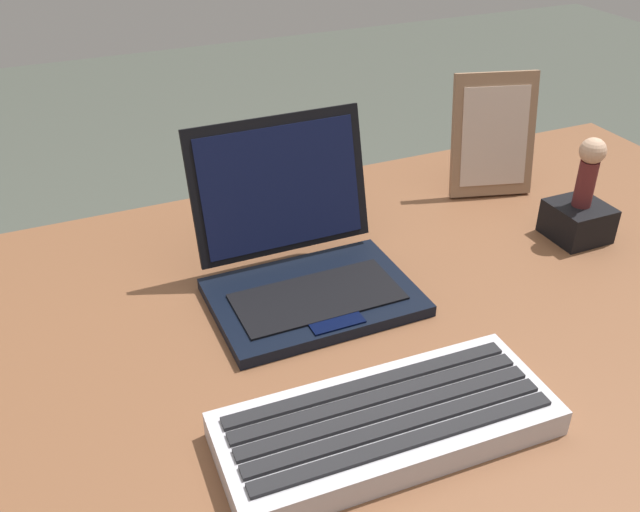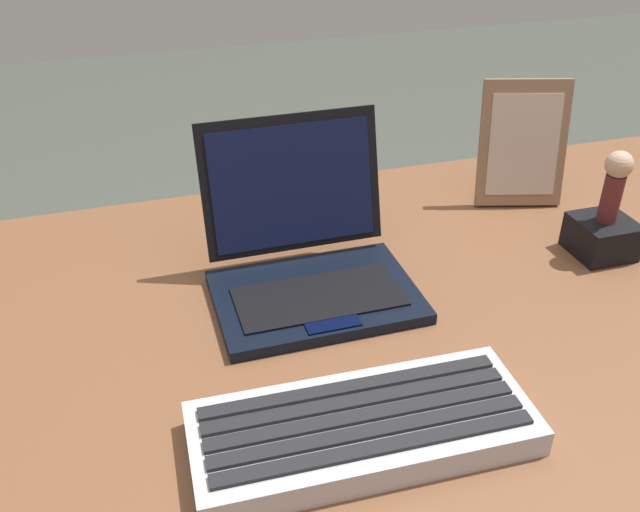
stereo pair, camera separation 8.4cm
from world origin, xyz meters
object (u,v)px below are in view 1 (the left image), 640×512
object	(u,v)px
external_keyboard	(387,423)
figurine	(589,167)
photo_frame	(493,136)
figurine_stand	(577,221)
laptop_front	(303,261)

from	to	relation	value
external_keyboard	figurine	xyz separation A→B (m)	(0.45, 0.24, 0.10)
external_keyboard	photo_frame	xyz separation A→B (m)	(0.42, 0.42, 0.08)
photo_frame	figurine_stand	world-z (taller)	photo_frame
photo_frame	figurine_stand	xyz separation A→B (m)	(0.03, -0.18, -0.07)
figurine	photo_frame	bearing A→B (deg)	100.24
laptop_front	photo_frame	bearing A→B (deg)	20.13
external_keyboard	figurine_stand	distance (m)	0.51
figurine_stand	laptop_front	bearing A→B (deg)	175.13
photo_frame	figurine	distance (m)	0.18
laptop_front	figurine	xyz separation A→B (m)	(0.43, -0.04, 0.07)
external_keyboard	figurine_stand	xyz separation A→B (m)	(0.45, 0.24, 0.01)
laptop_front	figurine	bearing A→B (deg)	-4.87
external_keyboard	figurine	bearing A→B (deg)	28.09
external_keyboard	figurine_stand	world-z (taller)	figurine_stand
laptop_front	figurine	size ratio (longest dim) A/B	2.47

